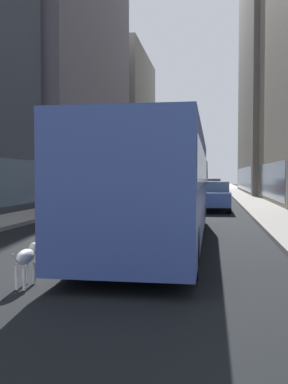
% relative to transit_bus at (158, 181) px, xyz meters
% --- Properties ---
extents(ground_plane, '(120.00, 120.00, 0.00)m').
position_rel_transit_bus_xyz_m(ground_plane, '(-1.20, 31.49, -1.78)').
color(ground_plane, black).
extents(sidewalk_left, '(2.40, 110.00, 0.15)m').
position_rel_transit_bus_xyz_m(sidewalk_left, '(-6.90, 31.49, -1.70)').
color(sidewalk_left, '#9E9991').
rests_on(sidewalk_left, ground).
extents(sidewalk_right, '(2.40, 110.00, 0.15)m').
position_rel_transit_bus_xyz_m(sidewalk_right, '(4.50, 31.49, -1.70)').
color(sidewalk_right, '#9E9991').
rests_on(sidewalk_right, ground).
extents(building_left_mid, '(10.60, 22.76, 28.67)m').
position_rel_transit_bus_xyz_m(building_left_mid, '(-13.10, 24.82, 12.55)').
color(building_left_mid, slate).
rests_on(building_left_mid, ground).
extents(building_left_far, '(11.13, 18.32, 18.88)m').
position_rel_transit_bus_xyz_m(building_left_far, '(-13.10, 47.80, 7.65)').
color(building_left_far, gray).
rests_on(building_left_far, ground).
extents(transit_bus, '(2.78, 11.53, 3.05)m').
position_rel_transit_bus_xyz_m(transit_bus, '(0.00, 0.00, 0.00)').
color(transit_bus, '#33478C').
rests_on(transit_bus, ground).
extents(car_blue_hatchback, '(1.77, 4.75, 1.62)m').
position_rel_transit_bus_xyz_m(car_blue_hatchback, '(1.60, 11.97, -0.95)').
color(car_blue_hatchback, '#4C6BB7').
rests_on(car_blue_hatchback, ground).
extents(car_grey_wagon, '(1.71, 3.95, 1.62)m').
position_rel_transit_bus_xyz_m(car_grey_wagon, '(-2.40, 37.65, -0.96)').
color(car_grey_wagon, slate).
rests_on(car_grey_wagon, ground).
extents(car_red_coupe, '(1.80, 4.50, 1.62)m').
position_rel_transit_bus_xyz_m(car_red_coupe, '(1.60, 35.53, -0.95)').
color(car_red_coupe, red).
rests_on(car_red_coupe, ground).
extents(box_truck, '(2.30, 7.50, 3.05)m').
position_rel_transit_bus_xyz_m(box_truck, '(0.00, 23.52, -0.11)').
color(box_truck, silver).
rests_on(box_truck, ground).
extents(dalmatian_dog, '(0.22, 0.96, 0.72)m').
position_rel_transit_bus_xyz_m(dalmatian_dog, '(-1.70, -5.12, -1.26)').
color(dalmatian_dog, white).
rests_on(dalmatian_dog, ground).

